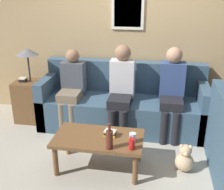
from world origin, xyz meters
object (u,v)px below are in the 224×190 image
at_px(coffee_table, 99,141).
at_px(teddy_bear, 185,159).
at_px(wine_bottle, 109,139).
at_px(drinking_glass, 133,138).
at_px(person_left, 72,86).
at_px(couch_main, 123,105).
at_px(person_middle, 121,86).
at_px(person_right, 172,89).

height_order(coffee_table, teddy_bear, coffee_table).
distance_m(wine_bottle, teddy_bear, 0.97).
height_order(coffee_table, drinking_glass, drinking_glass).
height_order(drinking_glass, person_left, person_left).
height_order(couch_main, person_middle, person_middle).
height_order(couch_main, teddy_bear, couch_main).
height_order(person_middle, person_right, person_middle).
xyz_separation_m(couch_main, teddy_bear, (0.86, -1.01, -0.19)).
relative_size(coffee_table, drinking_glass, 9.43).
xyz_separation_m(coffee_table, teddy_bear, (0.99, 0.12, -0.21)).
bearing_deg(teddy_bear, person_middle, 136.59).
relative_size(couch_main, person_left, 2.09).
bearing_deg(couch_main, person_left, -169.88).
height_order(wine_bottle, teddy_bear, wine_bottle).
bearing_deg(teddy_bear, person_right, 100.84).
height_order(coffee_table, wine_bottle, wine_bottle).
distance_m(couch_main, person_right, 0.80).
bearing_deg(wine_bottle, coffee_table, 128.30).
height_order(drinking_glass, teddy_bear, drinking_glass).
xyz_separation_m(person_left, person_middle, (0.74, -0.06, 0.06)).
xyz_separation_m(couch_main, person_left, (-0.75, -0.13, 0.31)).
xyz_separation_m(person_right, teddy_bear, (0.16, -0.86, -0.55)).
bearing_deg(person_middle, drinking_glass, -74.71).
distance_m(person_middle, teddy_bear, 1.31).
bearing_deg(teddy_bear, couch_main, 130.50).
bearing_deg(coffee_table, drinking_glass, -6.23).
xyz_separation_m(couch_main, drinking_glass, (0.27, -1.17, 0.13)).
xyz_separation_m(wine_bottle, teddy_bear, (0.83, 0.33, -0.38)).
bearing_deg(person_middle, wine_bottle, -88.02).
height_order(coffee_table, person_middle, person_middle).
height_order(couch_main, drinking_glass, couch_main).
bearing_deg(couch_main, coffee_table, -96.46).
distance_m(person_right, teddy_bear, 1.03).
distance_m(coffee_table, drinking_glass, 0.41).
bearing_deg(person_left, teddy_bear, -28.63).
bearing_deg(couch_main, drinking_glass, -77.20).
relative_size(drinking_glass, person_right, 0.09).
distance_m(couch_main, coffee_table, 1.14).
relative_size(coffee_table, teddy_bear, 2.99).
relative_size(wine_bottle, person_left, 0.25).
relative_size(couch_main, person_right, 1.94).
height_order(person_left, person_middle, person_middle).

